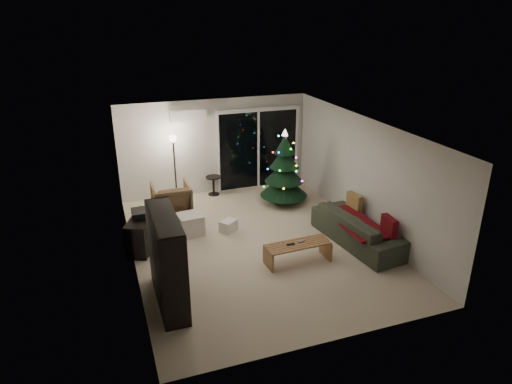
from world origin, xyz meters
TOP-DOWN VIEW (x-y plane):
  - room at (0.46, 1.49)m, footprint 6.50×7.51m
  - bookshelf at (-2.25, -1.44)m, footprint 0.84×1.63m
  - media_cabinet at (-2.25, 0.64)m, footprint 0.81×1.18m
  - stereo at (-2.25, 0.64)m, footprint 0.35×0.42m
  - armchair at (-1.42, 2.00)m, footprint 0.87×0.90m
  - ottoman at (-1.20, 0.92)m, footprint 0.56×0.56m
  - cardboard_box_a at (-1.80, 0.19)m, footprint 0.48×0.43m
  - cardboard_box_b at (-0.38, 0.78)m, footprint 0.45×0.43m
  - side_table at (-0.14, 3.00)m, footprint 0.48×0.48m
  - floor_lamp at (-1.17, 2.75)m, footprint 0.28×0.28m
  - sofa at (2.05, -0.67)m, footprint 1.16×2.39m
  - sofa_throw at (1.95, -0.67)m, footprint 0.72×1.66m
  - cushion_a at (2.30, -0.02)m, footprint 0.17×0.45m
  - cushion_b at (2.30, -1.32)m, footprint 0.16×0.45m
  - coffee_table at (0.51, -0.97)m, footprint 1.30×0.50m
  - remote_a at (0.36, -0.97)m, footprint 0.16×0.05m
  - remote_b at (0.61, -0.92)m, footprint 0.15×0.09m
  - christmas_tree at (1.39, 1.85)m, footprint 1.56×1.56m

SIDE VIEW (x-z plane):
  - cardboard_box_b at x=-0.38m, z-range 0.00..0.25m
  - cardboard_box_a at x=-1.80m, z-range 0.00..0.28m
  - coffee_table at x=0.51m, z-range 0.00..0.40m
  - ottoman at x=-1.20m, z-range 0.00..0.46m
  - side_table at x=-0.14m, z-range 0.00..0.51m
  - sofa at x=2.05m, z-range 0.00..0.67m
  - media_cabinet at x=-2.25m, z-range 0.00..0.69m
  - armchair at x=-1.42m, z-range 0.00..0.81m
  - remote_a at x=0.36m, z-range 0.40..0.43m
  - remote_b at x=0.61m, z-range 0.40..0.43m
  - sofa_throw at x=1.95m, z-range 0.46..0.51m
  - cushion_a at x=2.30m, z-range 0.39..0.83m
  - cushion_b at x=2.30m, z-range 0.39..0.83m
  - stereo at x=-2.25m, z-range 0.69..0.84m
  - bookshelf at x=-2.25m, z-range 0.00..1.58m
  - floor_lamp at x=-1.17m, z-range 0.00..1.72m
  - christmas_tree at x=1.39m, z-range 0.00..1.93m
  - room at x=0.46m, z-range -0.28..2.32m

